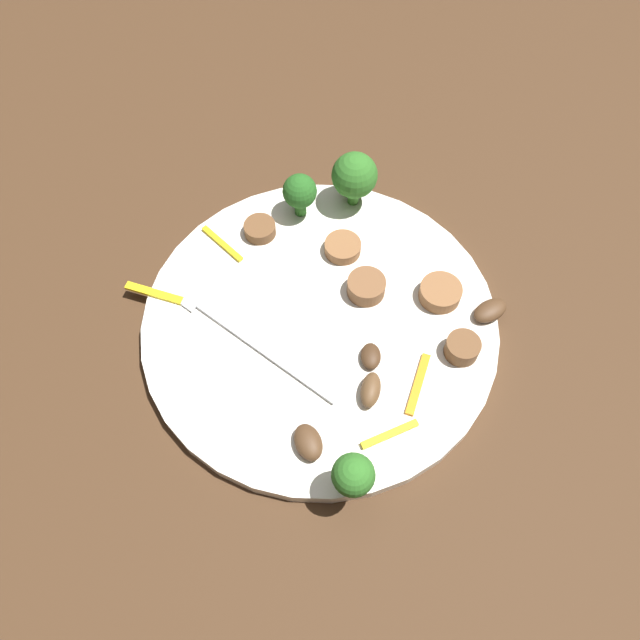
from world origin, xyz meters
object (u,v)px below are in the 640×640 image
(broccoli_floret_2, at_px, (354,176))
(sausage_slice_0, at_px, (260,229))
(sausage_slice_1, at_px, (440,293))
(pepper_strip_2, at_px, (220,245))
(sausage_slice_3, at_px, (462,348))
(plate, at_px, (320,324))
(mushroom_1, at_px, (308,442))
(fork, at_px, (235,330))
(pepper_strip_1, at_px, (154,293))
(sausage_slice_4, at_px, (366,287))
(pepper_strip_3, at_px, (418,384))
(mushroom_2, at_px, (372,355))
(mushroom_0, at_px, (371,390))
(pepper_strip_0, at_px, (390,434))
(broccoli_floret_1, at_px, (300,192))
(broccoli_floret_0, at_px, (353,476))
(sausage_slice_2, at_px, (343,247))
(mushroom_3, at_px, (490,311))

(broccoli_floret_2, relative_size, sausage_slice_0, 1.95)
(sausage_slice_1, bearing_deg, pepper_strip_2, 26.03)
(sausage_slice_1, distance_m, sausage_slice_3, 0.05)
(plate, height_order, broccoli_floret_2, broccoli_floret_2)
(mushroom_1, bearing_deg, fork, -16.09)
(pepper_strip_1, bearing_deg, sausage_slice_1, -139.00)
(sausage_slice_1, height_order, sausage_slice_4, sausage_slice_4)
(pepper_strip_1, height_order, pepper_strip_3, same)
(pepper_strip_3, bearing_deg, mushroom_1, 71.45)
(plate, height_order, pepper_strip_2, pepper_strip_2)
(fork, height_order, mushroom_2, mushroom_2)
(fork, relative_size, sausage_slice_3, 6.44)
(plate, height_order, mushroom_0, mushroom_0)
(pepper_strip_0, distance_m, pepper_strip_3, 0.05)
(plate, xyz_separation_m, broccoli_floret_2, (0.06, -0.12, 0.04))
(plate, relative_size, pepper_strip_3, 5.48)
(broccoli_floret_1, bearing_deg, pepper_strip_3, 160.33)
(broccoli_floret_0, xyz_separation_m, sausage_slice_3, (0.01, -0.15, -0.03))
(fork, bearing_deg, pepper_strip_0, -178.55)
(mushroom_1, bearing_deg, sausage_slice_4, -67.74)
(sausage_slice_2, xyz_separation_m, mushroom_1, (-0.10, 0.15, 0.00))
(sausage_slice_1, height_order, mushroom_1, same)
(sausage_slice_4, distance_m, pepper_strip_3, 0.10)
(broccoli_floret_1, distance_m, pepper_strip_2, 0.09)
(pepper_strip_2, xyz_separation_m, pepper_strip_3, (-0.22, -0.01, -0.00))
(fork, xyz_separation_m, mushroom_3, (-0.15, -0.15, 0.00))
(broccoli_floret_1, distance_m, sausage_slice_3, 0.20)
(broccoli_floret_1, distance_m, mushroom_1, 0.23)
(broccoli_floret_2, bearing_deg, broccoli_floret_1, 56.68)
(sausage_slice_0, relative_size, mushroom_2, 1.22)
(mushroom_2, bearing_deg, pepper_strip_0, 140.99)
(sausage_slice_0, relative_size, mushroom_1, 0.96)
(sausage_slice_3, xyz_separation_m, mushroom_3, (0.00, -0.05, -0.00))
(sausage_slice_0, height_order, sausage_slice_1, sausage_slice_1)
(mushroom_0, bearing_deg, plate, -17.77)
(sausage_slice_1, relative_size, mushroom_0, 1.19)
(pepper_strip_1, bearing_deg, sausage_slice_2, -122.70)
(broccoli_floret_2, height_order, pepper_strip_2, broccoli_floret_2)
(sausage_slice_1, relative_size, mushroom_1, 1.20)
(fork, distance_m, pepper_strip_3, 0.16)
(mushroom_2, bearing_deg, mushroom_1, 97.09)
(sausage_slice_1, xyz_separation_m, pepper_strip_2, (0.18, 0.09, -0.00))
(plate, bearing_deg, pepper_strip_0, 159.26)
(sausage_slice_0, bearing_deg, broccoli_floret_2, -114.78)
(sausage_slice_2, relative_size, sausage_slice_3, 1.16)
(sausage_slice_0, xyz_separation_m, pepper_strip_2, (0.02, 0.03, -0.00))
(broccoli_floret_2, bearing_deg, pepper_strip_2, 65.12)
(sausage_slice_1, height_order, mushroom_2, sausage_slice_1)
(mushroom_1, xyz_separation_m, pepper_strip_0, (-0.04, -0.05, -0.00))
(plate, relative_size, pepper_strip_1, 5.68)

